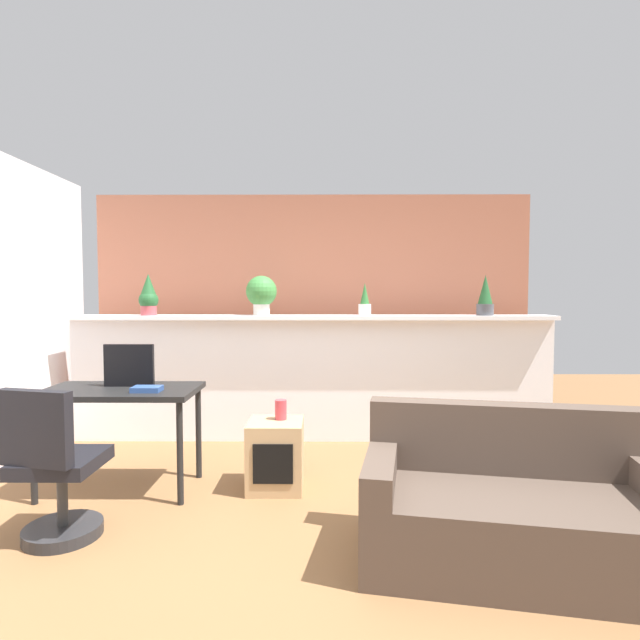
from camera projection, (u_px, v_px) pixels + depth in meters
ground_plane at (304, 539)px, 2.89m from camera, size 12.00×12.00×0.00m
divider_wall at (312, 380)px, 4.86m from camera, size 4.66×0.16×1.19m
plant_shelf at (311, 317)px, 4.79m from camera, size 4.66×0.33×0.04m
brick_wall_behind at (313, 311)px, 5.42m from camera, size 4.66×0.10×2.50m
potted_plant_0 at (148, 296)px, 4.74m from camera, size 0.18×0.18×0.40m
potted_plant_1 at (261, 293)px, 4.79m from camera, size 0.30×0.30×0.38m
potted_plant_2 at (365, 302)px, 4.77m from camera, size 0.12×0.12×0.31m
potted_plant_3 at (485, 297)px, 4.73m from camera, size 0.16×0.16×0.39m
desk at (121, 400)px, 3.59m from camera, size 1.10×0.60×0.75m
tv_monitor at (129, 365)px, 3.66m from camera, size 0.36×0.04×0.31m
office_chair at (54, 476)px, 2.85m from camera, size 0.48×0.49×0.91m
side_cube_shelf at (276, 455)px, 3.64m from camera, size 0.40×0.41×0.50m
vase_on_shelf at (281, 410)px, 3.68m from camera, size 0.09×0.09×0.15m
book_on_desk at (147, 389)px, 3.47m from camera, size 0.20×0.13×0.04m
couch at (513, 510)px, 2.63m from camera, size 1.67×1.03×0.80m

